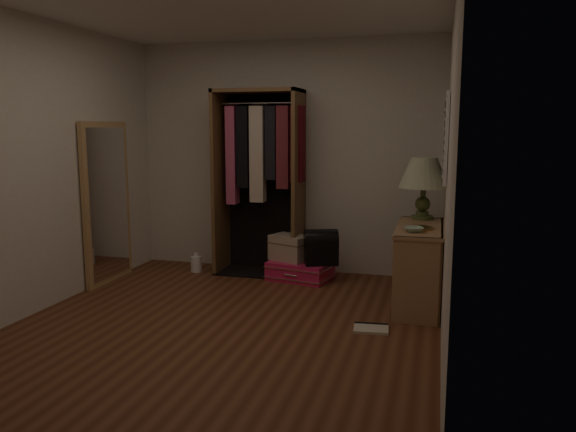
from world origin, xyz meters
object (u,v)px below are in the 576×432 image
(open_wardrobe, at_px, (262,166))
(black_bag, at_px, (321,246))
(table_lamp, at_px, (424,174))
(console_bookshelf, at_px, (419,263))
(white_jug, at_px, (196,264))
(floor_mirror, at_px, (107,203))
(pink_suitcase, at_px, (300,270))
(train_case, at_px, (290,247))

(open_wardrobe, relative_size, black_bag, 5.07)
(black_bag, relative_size, table_lamp, 0.67)
(console_bookshelf, height_order, white_jug, console_bookshelf)
(floor_mirror, distance_m, pink_suitcase, 2.19)
(console_bookshelf, relative_size, open_wardrobe, 0.55)
(open_wardrobe, bearing_deg, pink_suitcase, -19.07)
(floor_mirror, relative_size, train_case, 3.50)
(pink_suitcase, xyz_separation_m, black_bag, (0.24, -0.07, 0.29))
(pink_suitcase, distance_m, table_lamp, 1.69)
(train_case, height_order, black_bag, black_bag)
(open_wardrobe, bearing_deg, floor_mirror, -152.54)
(open_wardrobe, xyz_separation_m, white_jug, (-0.74, -0.17, -1.12))
(console_bookshelf, xyz_separation_m, table_lamp, (0.01, 0.37, 0.80))
(console_bookshelf, distance_m, black_bag, 1.14)
(floor_mirror, distance_m, table_lamp, 3.29)
(train_case, xyz_separation_m, table_lamp, (1.40, -0.21, 0.85))
(open_wardrobe, bearing_deg, train_case, -21.76)
(white_jug, bearing_deg, pink_suitcase, -0.01)
(pink_suitcase, relative_size, black_bag, 1.82)
(table_lamp, bearing_deg, white_jug, 175.80)
(console_bookshelf, height_order, table_lamp, table_lamp)
(console_bookshelf, relative_size, pink_suitcase, 1.52)
(black_bag, height_order, white_jug, black_bag)
(console_bookshelf, distance_m, floor_mirror, 3.27)
(black_bag, relative_size, white_jug, 1.85)
(console_bookshelf, distance_m, pink_suitcase, 1.42)
(open_wardrobe, height_order, floor_mirror, open_wardrobe)
(console_bookshelf, distance_m, train_case, 1.51)
(open_wardrobe, bearing_deg, table_lamp, -11.30)
(train_case, bearing_deg, pink_suitcase, 11.44)
(train_case, xyz_separation_m, black_bag, (0.37, -0.09, 0.05))
(train_case, distance_m, black_bag, 0.38)
(open_wardrobe, bearing_deg, white_jug, -167.27)
(console_bookshelf, relative_size, floor_mirror, 0.66)
(open_wardrobe, distance_m, white_jug, 1.36)
(floor_mirror, bearing_deg, console_bookshelf, 0.81)
(black_bag, xyz_separation_m, white_jug, (-1.47, 0.07, -0.30))
(floor_mirror, xyz_separation_m, black_bag, (2.21, 0.53, -0.46))
(open_wardrobe, distance_m, floor_mirror, 1.71)
(white_jug, bearing_deg, open_wardrobe, 12.73)
(train_case, distance_m, white_jug, 1.14)
(open_wardrobe, distance_m, black_bag, 1.12)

